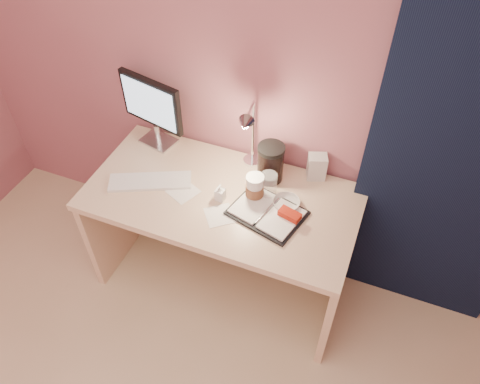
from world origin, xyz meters
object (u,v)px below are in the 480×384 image
at_px(product_box, 317,167).
at_px(desk_lamp, 243,135).
at_px(keyboard, 150,181).
at_px(dark_jar, 270,165).
at_px(monitor, 153,106).
at_px(clear_cup, 269,186).
at_px(planner, 269,213).
at_px(coffee_cup, 255,188).
at_px(lotion_bottle, 220,192).
at_px(desk, 228,214).
at_px(bowl, 286,204).

xyz_separation_m(product_box, desk_lamp, (-0.37, -0.12, 0.19)).
distance_m(keyboard, dark_jar, 0.64).
xyz_separation_m(monitor, clear_cup, (0.72, -0.17, -0.18)).
relative_size(planner, coffee_cup, 2.68).
relative_size(dark_jar, product_box, 1.34).
distance_m(clear_cup, lotion_bottle, 0.24).
relative_size(desk, lotion_bottle, 14.03).
bearing_deg(desk_lamp, clear_cup, -38.33).
bearing_deg(desk, dark_jar, 36.68).
height_order(clear_cup, product_box, clear_cup).
bearing_deg(product_box, bowl, -126.58).
height_order(keyboard, desk_lamp, desk_lamp).
height_order(monitor, clear_cup, monitor).
xyz_separation_m(bowl, desk_lamp, (-0.29, 0.15, 0.24)).
relative_size(clear_cup, bowl, 1.09).
relative_size(coffee_cup, dark_jar, 0.78).
distance_m(desk, clear_cup, 0.37).
bearing_deg(planner, clear_cup, 125.94).
bearing_deg(clear_cup, bowl, -19.64).
distance_m(keyboard, planner, 0.65).
distance_m(coffee_cup, product_box, 0.36).
distance_m(desk, coffee_cup, 0.34).
bearing_deg(lotion_bottle, dark_jar, 52.83).
xyz_separation_m(keyboard, desk_lamp, (0.43, 0.25, 0.26)).
distance_m(dark_jar, product_box, 0.25).
height_order(lotion_bottle, dark_jar, dark_jar).
xyz_separation_m(planner, dark_jar, (-0.08, 0.25, 0.08)).
bearing_deg(product_box, planner, -132.43).
height_order(planner, clear_cup, clear_cup).
xyz_separation_m(keyboard, dark_jar, (0.57, 0.27, 0.09)).
distance_m(clear_cup, bowl, 0.13).
bearing_deg(bowl, monitor, 165.75).
height_order(monitor, coffee_cup, monitor).
xyz_separation_m(clear_cup, lotion_bottle, (-0.22, -0.11, -0.02)).
bearing_deg(product_box, dark_jar, -176.12).
bearing_deg(clear_cup, coffee_cup, -145.65).
bearing_deg(monitor, dark_jar, 9.16).
bearing_deg(bowl, desk_lamp, 153.03).
height_order(product_box, desk_lamp, desk_lamp).
bearing_deg(dark_jar, coffee_cup, -98.03).
relative_size(planner, clear_cup, 2.74).
bearing_deg(clear_cup, planner, -68.68).
relative_size(lotion_bottle, product_box, 0.70).
height_order(monitor, lotion_bottle, monitor).
height_order(keyboard, bowl, bowl).
xyz_separation_m(coffee_cup, desk_lamp, (-0.12, 0.15, 0.20)).
height_order(desk, lotion_bottle, lotion_bottle).
distance_m(coffee_cup, clear_cup, 0.07).
height_order(keyboard, lotion_bottle, lotion_bottle).
height_order(monitor, dark_jar, monitor).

